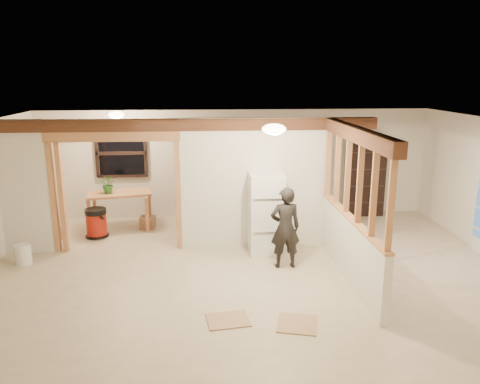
{
  "coord_description": "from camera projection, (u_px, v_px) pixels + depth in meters",
  "views": [
    {
      "loc": [
        -0.78,
        -7.44,
        3.28
      ],
      "look_at": [
        -0.14,
        0.4,
        1.29
      ],
      "focal_mm": 35.0,
      "sensor_mm": 36.0,
      "label": 1
    }
  ],
  "objects": [
    {
      "name": "floor",
      "position": [
        250.0,
        270.0,
        8.05
      ],
      "size": [
        9.0,
        6.5,
        0.01
      ],
      "primitive_type": "cube",
      "color": "beige",
      "rests_on": "ground"
    },
    {
      "name": "ceiling",
      "position": [
        251.0,
        124.0,
        7.44
      ],
      "size": [
        9.0,
        6.5,
        0.01
      ],
      "primitive_type": "cube",
      "color": "white"
    },
    {
      "name": "wall_back",
      "position": [
        236.0,
        164.0,
        10.89
      ],
      "size": [
        9.0,
        0.01,
        2.5
      ],
      "primitive_type": "cube",
      "color": "silver",
      "rests_on": "floor"
    },
    {
      "name": "wall_front",
      "position": [
        284.0,
        286.0,
        4.6
      ],
      "size": [
        9.0,
        0.01,
        2.5
      ],
      "primitive_type": "cube",
      "color": "silver",
      "rests_on": "floor"
    },
    {
      "name": "partition_left_stub",
      "position": [
        25.0,
        188.0,
        8.59
      ],
      "size": [
        0.9,
        0.12,
        2.5
      ],
      "primitive_type": "cube",
      "color": "silver",
      "rests_on": "floor"
    },
    {
      "name": "partition_center",
      "position": [
        254.0,
        184.0,
        8.92
      ],
      "size": [
        2.8,
        0.12,
        2.5
      ],
      "primitive_type": "cube",
      "color": "silver",
      "rests_on": "floor"
    },
    {
      "name": "doorway_frame",
      "position": [
        116.0,
        194.0,
        8.75
      ],
      "size": [
        2.46,
        0.14,
        2.2
      ],
      "primitive_type": "cube",
      "color": "tan",
      "rests_on": "floor"
    },
    {
      "name": "header_beam_back",
      "position": [
        190.0,
        125.0,
        8.55
      ],
      "size": [
        7.0,
        0.18,
        0.22
      ],
      "primitive_type": "cube",
      "color": "#58301E",
      "rests_on": "ceiling"
    },
    {
      "name": "header_beam_right",
      "position": [
        356.0,
        134.0,
        7.21
      ],
      "size": [
        0.18,
        3.3,
        0.22
      ],
      "primitive_type": "cube",
      "color": "#58301E",
      "rests_on": "ceiling"
    },
    {
      "name": "pony_wall",
      "position": [
        349.0,
        249.0,
        7.67
      ],
      "size": [
        0.12,
        3.2,
        1.0
      ],
      "primitive_type": "cube",
      "color": "silver",
      "rests_on": "floor"
    },
    {
      "name": "stud_partition",
      "position": [
        354.0,
        180.0,
        7.38
      ],
      "size": [
        0.14,
        3.2,
        1.32
      ],
      "primitive_type": "cube",
      "color": "tan",
      "rests_on": "pony_wall"
    },
    {
      "name": "window_back",
      "position": [
        121.0,
        153.0,
        10.53
      ],
      "size": [
        1.12,
        0.1,
        1.1
      ],
      "primitive_type": "cube",
      "color": "black",
      "rests_on": "wall_back"
    },
    {
      "name": "ceiling_dome_main",
      "position": [
        274.0,
        129.0,
        6.98
      ],
      "size": [
        0.36,
        0.36,
        0.16
      ],
      "primitive_type": "ellipsoid",
      "color": "#FFEABF",
      "rests_on": "ceiling"
    },
    {
      "name": "ceiling_dome_util",
      "position": [
        116.0,
        115.0,
        9.47
      ],
      "size": [
        0.32,
        0.32,
        0.14
      ],
      "primitive_type": "ellipsoid",
      "color": "#FFEABF",
      "rests_on": "ceiling"
    },
    {
      "name": "hanging_bulb",
      "position": [
        138.0,
        134.0,
        8.91
      ],
      "size": [
        0.07,
        0.07,
        0.07
      ],
      "primitive_type": "ellipsoid",
      "color": "#FFD88C",
      "rests_on": "ceiling"
    },
    {
      "name": "refrigerator",
      "position": [
        266.0,
        213.0,
        8.7
      ],
      "size": [
        0.63,
        0.61,
        1.52
      ],
      "primitive_type": "cube",
      "color": "white",
      "rests_on": "floor"
    },
    {
      "name": "woman",
      "position": [
        285.0,
        228.0,
        8.03
      ],
      "size": [
        0.54,
        0.37,
        1.43
      ],
      "primitive_type": "imported",
      "rotation": [
        0.0,
        0.0,
        3.2
      ],
      "color": "#2A2626",
      "rests_on": "floor"
    },
    {
      "name": "work_table",
      "position": [
        120.0,
        211.0,
        10.11
      ],
      "size": [
        1.41,
        0.91,
        0.82
      ],
      "primitive_type": "cube",
      "rotation": [
        0.0,
        0.0,
        0.21
      ],
      "color": "tan",
      "rests_on": "floor"
    },
    {
      "name": "potted_plant",
      "position": [
        108.0,
        184.0,
        9.9
      ],
      "size": [
        0.43,
        0.4,
        0.39
      ],
      "primitive_type": "imported",
      "rotation": [
        0.0,
        0.0,
        -0.34
      ],
      "color": "#29662B",
      "rests_on": "work_table"
    },
    {
      "name": "shop_vac",
      "position": [
        96.0,
        223.0,
        9.63
      ],
      "size": [
        0.56,
        0.56,
        0.61
      ],
      "primitive_type": "cylinder",
      "rotation": [
        0.0,
        0.0,
        0.22
      ],
      "color": "maroon",
      "rests_on": "floor"
    },
    {
      "name": "bookshelf",
      "position": [
        365.0,
        179.0,
        11.0
      ],
      "size": [
        0.89,
        0.3,
        1.79
      ],
      "primitive_type": "cube",
      "color": "black",
      "rests_on": "floor"
    },
    {
      "name": "bucket",
      "position": [
        23.0,
        255.0,
        8.26
      ],
      "size": [
        0.34,
        0.34,
        0.36
      ],
      "primitive_type": "cylinder",
      "rotation": [
        0.0,
        0.0,
        0.22
      ],
      "color": "white",
      "rests_on": "floor"
    },
    {
      "name": "box_util_a",
      "position": [
        148.0,
        222.0,
        10.22
      ],
      "size": [
        0.34,
        0.3,
        0.27
      ],
      "primitive_type": "cube",
      "rotation": [
        0.0,
        0.0,
        -0.12
      ],
      "color": "#9C6B4B",
      "rests_on": "floor"
    },
    {
      "name": "box_util_b",
      "position": [
        53.0,
        233.0,
        9.48
      ],
      "size": [
        0.41,
        0.41,
        0.29
      ],
      "primitive_type": "cube",
      "rotation": [
        0.0,
        0.0,
        -0.41
      ],
      "color": "#9C6B4B",
      "rests_on": "floor"
    },
    {
      "name": "floor_panel_near",
      "position": [
        297.0,
        324.0,
        6.3
      ],
      "size": [
        0.64,
        0.64,
        0.02
      ],
      "primitive_type": "cube",
      "rotation": [
        0.0,
        0.0,
        -0.26
      ],
      "color": "tan",
      "rests_on": "floor"
    },
    {
      "name": "floor_panel_far",
      "position": [
        228.0,
        320.0,
        6.4
      ],
      "size": [
        0.63,
        0.53,
        0.02
      ],
      "primitive_type": "cube",
      "rotation": [
        0.0,
        0.0,
        0.13
      ],
      "color": "tan",
      "rests_on": "floor"
    }
  ]
}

